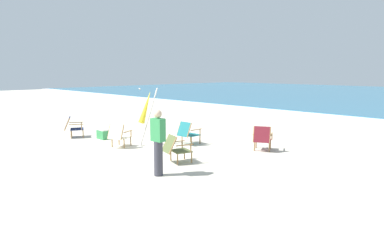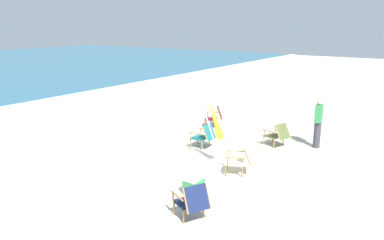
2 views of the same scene
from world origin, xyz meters
TOP-DOWN VIEW (x-y plane):
  - ground_plane at (0.00, 0.00)m, footprint 80.00×80.00m
  - surf_band at (0.00, 11.77)m, footprint 80.00×1.10m
  - beach_chair_back_left at (-0.43, -1.29)m, footprint 0.82×0.88m
  - beach_chair_back_right at (0.86, 0.69)m, footprint 0.61×0.73m
  - beach_chair_front_right at (3.24, 1.72)m, footprint 0.82×0.87m
  - beach_chair_mid_center at (2.37, -1.22)m, footprint 0.77×0.88m
  - beach_chair_front_left at (-3.18, -1.61)m, footprint 0.83×0.89m
  - umbrella_furled_yellow at (-0.18, -0.32)m, footprint 0.24×0.86m
  - person_near_chairs at (2.97, -2.32)m, footprint 0.35×0.23m
  - cooler_box at (-2.09, -0.91)m, footprint 0.49×0.35m

SIDE VIEW (x-z plane):
  - ground_plane at x=0.00m, z-range 0.00..0.00m
  - surf_band at x=0.00m, z-range 0.00..0.06m
  - cooler_box at x=-2.09m, z-range 0.00..0.40m
  - beach_chair_mid_center at x=2.37m, z-range 0.03..0.82m
  - beach_chair_front_left at x=-3.18m, z-range 0.03..0.83m
  - beach_chair_back_right at x=0.86m, z-range 0.03..0.83m
  - beach_chair_back_left at x=-0.43m, z-range 0.03..0.83m
  - beach_chair_front_right at x=3.24m, z-range 0.02..0.84m
  - person_near_chairs at x=2.97m, z-range 0.02..1.65m
  - umbrella_furled_yellow at x=-0.18m, z-range 0.30..2.29m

